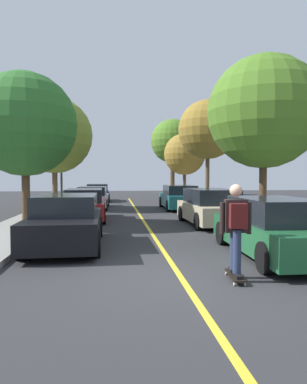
{
  "coord_description": "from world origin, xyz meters",
  "views": [
    {
      "loc": [
        -1.24,
        -6.34,
        1.91
      ],
      "look_at": [
        0.29,
        7.13,
        1.3
      ],
      "focal_mm": 32.35,
      "sensor_mm": 36.0,
      "label": 1
    }
  ],
  "objects": [
    {
      "name": "street_tree_left_near",
      "position": [
        -4.65,
        14.12,
        4.26
      ],
      "size": [
        4.34,
        4.34,
        6.3
      ],
      "color": "brown",
      "rests_on": "sidewalk_left"
    },
    {
      "name": "street_tree_right_farthest",
      "position": [
        4.65,
        28.39,
        5.47
      ],
      "size": [
        4.43,
        4.43,
        7.58
      ],
      "color": "#4C3823",
      "rests_on": "sidewalk_right"
    },
    {
      "name": "street_tree_right_nearest",
      "position": [
        4.65,
        6.85,
        4.44
      ],
      "size": [
        4.44,
        4.44,
        6.53
      ],
      "color": "#4C3823",
      "rests_on": "sidewalk_right"
    },
    {
      "name": "street_tree_left_nearest",
      "position": [
        -4.65,
        7.51,
        3.9
      ],
      "size": [
        3.99,
        3.99,
        5.76
      ],
      "color": "#4C3823",
      "rests_on": "sidewalk_left"
    },
    {
      "name": "parked_car_left_near",
      "position": [
        -2.55,
        8.97,
        0.67
      ],
      "size": [
        1.92,
        4.2,
        1.36
      ],
      "color": "maroon",
      "rests_on": "ground"
    },
    {
      "name": "skateboarder",
      "position": [
        0.96,
        -0.29,
        1.04
      ],
      "size": [
        0.59,
        0.71,
        1.66
      ],
      "color": "black",
      "rests_on": "skateboard"
    },
    {
      "name": "street_tree_right_far",
      "position": [
        4.65,
        22.34,
        3.78
      ],
      "size": [
        3.49,
        3.49,
        5.39
      ],
      "color": "#4C3823",
      "rests_on": "sidewalk_right"
    },
    {
      "name": "parked_car_left_farthest",
      "position": [
        -2.54,
        20.67,
        0.65
      ],
      "size": [
        1.95,
        4.31,
        1.33
      ],
      "color": "navy",
      "rests_on": "ground"
    },
    {
      "name": "parked_car_right_nearest",
      "position": [
        2.54,
        1.5,
        0.67
      ],
      "size": [
        1.93,
        4.39,
        1.39
      ],
      "color": "#1E5B33",
      "rests_on": "ground"
    },
    {
      "name": "center_line",
      "position": [
        0.0,
        4.0,
        0.0
      ],
      "size": [
        0.12,
        39.2,
        0.01
      ],
      "primitive_type": "cube",
      "color": "gold",
      "rests_on": "ground"
    },
    {
      "name": "ground",
      "position": [
        0.0,
        0.0,
        0.0
      ],
      "size": [
        80.0,
        80.0,
        0.0
      ],
      "primitive_type": "plane",
      "color": "#2D2D30"
    },
    {
      "name": "parked_car_right_near",
      "position": [
        2.54,
        6.96,
        0.7
      ],
      "size": [
        2.01,
        4.16,
        1.42
      ],
      "color": "#BCAD89",
      "rests_on": "ground"
    },
    {
      "name": "parked_car_left_far",
      "position": [
        -2.54,
        14.69,
        0.64
      ],
      "size": [
        1.94,
        4.43,
        1.3
      ],
      "color": "#B7B7BC",
      "rests_on": "ground"
    },
    {
      "name": "streetlamp",
      "position": [
        -4.29,
        14.25,
        3.49
      ],
      "size": [
        0.36,
        0.24,
        5.89
      ],
      "color": "#38383D",
      "rests_on": "sidewalk_left"
    },
    {
      "name": "parked_car_left_nearest",
      "position": [
        -2.55,
        3.24,
        0.68
      ],
      "size": [
        1.96,
        4.18,
        1.4
      ],
      "color": "black",
      "rests_on": "ground"
    },
    {
      "name": "street_tree_right_near",
      "position": [
        4.65,
        15.12,
        4.87
      ],
      "size": [
        3.74,
        3.74,
        6.61
      ],
      "color": "brown",
      "rests_on": "sidewalk_right"
    },
    {
      "name": "parked_car_right_far",
      "position": [
        2.54,
        13.58,
        0.68
      ],
      "size": [
        2.02,
        4.67,
        1.39
      ],
      "color": "#196066",
      "rests_on": "ground"
    },
    {
      "name": "skateboard",
      "position": [
        0.96,
        -0.26,
        0.09
      ],
      "size": [
        0.31,
        0.86,
        0.1
      ],
      "color": "black",
      "rests_on": "ground"
    }
  ]
}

